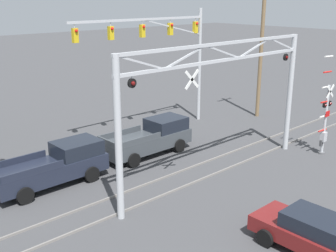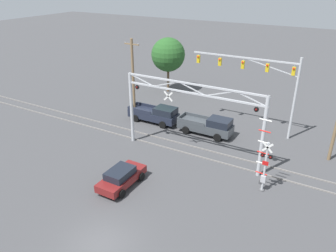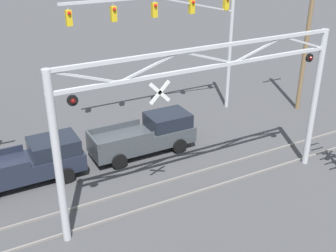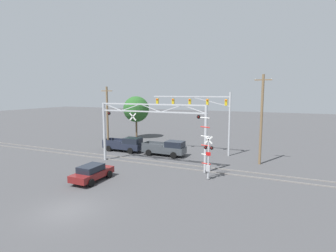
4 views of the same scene
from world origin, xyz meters
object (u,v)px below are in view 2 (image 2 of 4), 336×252
pickup_truck_lead (208,126)px  sedan_waiting (121,177)px  crossing_signal_mast (264,167)px  crossing_gantry (191,111)px  pickup_truck_following (156,114)px  background_tree_beyond_span (168,55)px  utility_pole_left (133,78)px  traffic_signal_span (266,79)px

pickup_truck_lead → sedan_waiting: bearing=-100.9°
crossing_signal_mast → sedan_waiting: (-9.51, -4.68, -1.32)m
crossing_gantry → crossing_signal_mast: size_ratio=2.18×
pickup_truck_following → background_tree_beyond_span: 11.42m
pickup_truck_lead → background_tree_beyond_span: bearing=136.1°
crossing_gantry → sedan_waiting: bearing=-111.2°
crossing_gantry → pickup_truck_following: crossing_gantry is taller
utility_pole_left → crossing_gantry: bearing=-27.9°
sedan_waiting → utility_pole_left: bearing=120.5°
pickup_truck_following → background_tree_beyond_span: size_ratio=0.76×
pickup_truck_following → traffic_signal_span: bearing=16.6°
traffic_signal_span → crossing_signal_mast: bearing=-74.1°
crossing_gantry → utility_pole_left: bearing=152.1°
crossing_gantry → sedan_waiting: crossing_gantry is taller
traffic_signal_span → pickup_truck_following: 12.03m
crossing_signal_mast → crossing_gantry: bearing=164.5°
background_tree_beyond_span → utility_pole_left: bearing=-83.4°
crossing_signal_mast → utility_pole_left: utility_pole_left is taller
sedan_waiting → utility_pole_left: (-6.83, 11.58, 3.78)m
pickup_truck_lead → sedan_waiting: (-2.22, -11.50, -0.20)m
pickup_truck_following → sedan_waiting: 12.09m
sedan_waiting → traffic_signal_span: bearing=65.4°
pickup_truck_following → sedan_waiting: pickup_truck_following is taller
sedan_waiting → utility_pole_left: size_ratio=0.48×
traffic_signal_span → background_tree_beyond_span: size_ratio=1.45×
pickup_truck_following → background_tree_beyond_span: (-4.05, 9.85, 4.12)m
crossing_signal_mast → background_tree_beyond_span: background_tree_beyond_span is taller
traffic_signal_span → sedan_waiting: size_ratio=2.51×
crossing_signal_mast → utility_pole_left: bearing=157.1°
pickup_truck_lead → pickup_truck_following: same height
crossing_signal_mast → utility_pole_left: (-16.34, 6.90, 2.46)m
sedan_waiting → background_tree_beyond_span: background_tree_beyond_span is taller
crossing_gantry → traffic_signal_span: bearing=62.7°
crossing_gantry → traffic_signal_span: traffic_signal_span is taller
traffic_signal_span → background_tree_beyond_span: traffic_signal_span is taller
pickup_truck_following → background_tree_beyond_span: bearing=112.3°
pickup_truck_following → background_tree_beyond_span: background_tree_beyond_span is taller
crossing_signal_mast → sedan_waiting: bearing=-153.8°
crossing_gantry → background_tree_beyond_span: 18.07m
utility_pole_left → sedan_waiting: bearing=-59.5°
crossing_signal_mast → background_tree_beyond_span: bearing=136.5°
crossing_signal_mast → pickup_truck_following: bearing=153.3°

